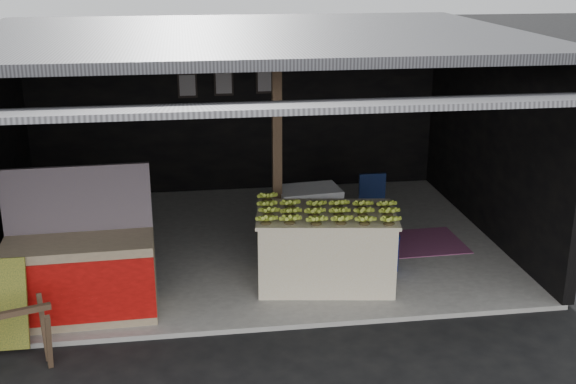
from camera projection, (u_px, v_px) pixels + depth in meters
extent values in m
plane|color=black|center=(273.00, 331.00, 8.02)|extent=(80.00, 80.00, 0.00)
cube|color=gray|center=(251.00, 243.00, 10.35)|extent=(7.00, 5.00, 0.06)
cube|color=black|center=(236.00, 106.00, 12.23)|extent=(7.00, 0.15, 2.90)
cube|color=black|center=(492.00, 134.00, 10.36)|extent=(0.15, 5.00, 2.90)
cube|color=#232326|center=(248.00, 36.00, 9.42)|extent=(7.20, 5.20, 0.12)
cube|color=#232326|center=(285.00, 107.00, 6.26)|extent=(7.40, 2.47, 0.48)
cube|color=#503928|center=(277.00, 156.00, 9.37)|extent=(0.12, 0.12, 2.85)
cube|color=silver|center=(326.00, 250.00, 8.92)|extent=(1.76, 1.21, 0.89)
cube|color=silver|center=(326.00, 214.00, 8.77)|extent=(1.83, 1.27, 0.04)
cube|color=white|center=(308.00, 220.00, 9.85)|extent=(0.88, 0.64, 0.92)
cube|color=navy|center=(312.00, 224.00, 9.57)|extent=(0.64, 0.08, 0.28)
cube|color=#B21414|center=(312.00, 247.00, 9.67)|extent=(0.41, 0.06, 0.09)
cube|color=#998466|center=(81.00, 279.00, 8.08)|extent=(1.66, 0.77, 0.92)
cube|color=#BC0F0C|center=(77.00, 294.00, 7.73)|extent=(1.64, 0.07, 0.72)
cube|color=white|center=(77.00, 294.00, 7.73)|extent=(0.56, 0.03, 0.18)
cube|color=navy|center=(78.00, 199.00, 8.10)|extent=(1.64, 0.10, 0.77)
cube|color=#503928|center=(49.00, 342.00, 7.11)|extent=(0.13, 0.27, 0.69)
cube|color=#503928|center=(44.00, 327.00, 7.39)|extent=(0.13, 0.27, 0.69)
cube|color=#503928|center=(13.00, 313.00, 7.03)|extent=(0.70, 0.28, 0.06)
cylinder|color=navy|center=(387.00, 254.00, 9.35)|extent=(0.30, 0.30, 0.45)
cylinder|color=black|center=(367.00, 223.00, 10.45)|extent=(0.03, 0.03, 0.42)
cylinder|color=black|center=(388.00, 222.00, 10.49)|extent=(0.03, 0.03, 0.42)
cylinder|color=black|center=(361.00, 215.00, 10.75)|extent=(0.03, 0.03, 0.42)
cylinder|color=black|center=(382.00, 214.00, 10.80)|extent=(0.03, 0.03, 0.42)
cube|color=black|center=(375.00, 205.00, 10.56)|extent=(0.40, 0.40, 0.04)
cube|color=black|center=(372.00, 187.00, 10.66)|extent=(0.40, 0.04, 0.43)
cube|color=#6D184E|center=(410.00, 243.00, 10.27)|extent=(1.53, 1.04, 0.01)
cube|color=black|center=(187.00, 85.00, 11.90)|extent=(0.32, 0.03, 0.42)
cube|color=#4C4C59|center=(187.00, 85.00, 11.88)|extent=(0.26, 0.02, 0.34)
cube|color=black|center=(224.00, 83.00, 11.97)|extent=(0.32, 0.03, 0.42)
cube|color=#4C4C59|center=(224.00, 83.00, 11.95)|extent=(0.26, 0.02, 0.34)
cube|color=black|center=(266.00, 81.00, 12.06)|extent=(0.32, 0.03, 0.42)
cube|color=#4C4C59|center=(266.00, 81.00, 12.04)|extent=(0.26, 0.02, 0.34)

